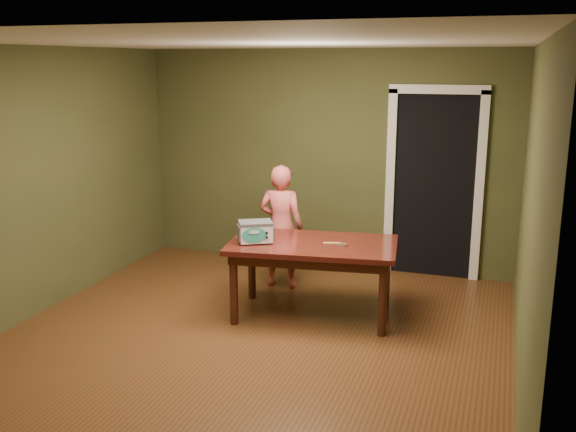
{
  "coord_description": "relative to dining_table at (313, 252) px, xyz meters",
  "views": [
    {
      "loc": [
        2.05,
        -4.87,
        2.45
      ],
      "look_at": [
        0.04,
        1.0,
        0.95
      ],
      "focal_mm": 40.0,
      "sensor_mm": 36.0,
      "label": 1
    }
  ],
  "objects": [
    {
      "name": "child",
      "position": [
        -0.57,
        0.71,
        0.04
      ],
      "size": [
        0.51,
        0.34,
        1.37
      ],
      "primitive_type": "imported",
      "rotation": [
        0.0,
        0.0,
        3.16
      ],
      "color": "#DC5E5A",
      "rests_on": "floor"
    },
    {
      "name": "toy_oven",
      "position": [
        -0.53,
        -0.17,
        0.21
      ],
      "size": [
        0.39,
        0.35,
        0.21
      ],
      "rotation": [
        0.0,
        0.0,
        0.51
      ],
      "color": "#4C4F54",
      "rests_on": "dining_table"
    },
    {
      "name": "floor",
      "position": [
        -0.35,
        -0.83,
        -0.65
      ],
      "size": [
        5.0,
        5.0,
        0.0
      ],
      "primitive_type": "plane",
      "color": "brown",
      "rests_on": "ground"
    },
    {
      "name": "spatula",
      "position": [
        0.19,
        0.03,
        0.1
      ],
      "size": [
        0.18,
        0.08,
        0.01
      ],
      "primitive_type": "cube",
      "rotation": [
        0.0,
        0.0,
        0.29
      ],
      "color": "#EDCE67",
      "rests_on": "dining_table"
    },
    {
      "name": "baking_pan",
      "position": [
        0.3,
        -0.02,
        0.11
      ],
      "size": [
        0.1,
        0.1,
        0.02
      ],
      "color": "silver",
      "rests_on": "dining_table"
    },
    {
      "name": "room_shell",
      "position": [
        -0.35,
        -0.83,
        1.06
      ],
      "size": [
        4.52,
        5.02,
        2.61
      ],
      "color": "#4B4C28",
      "rests_on": "ground"
    },
    {
      "name": "dining_table",
      "position": [
        0.0,
        0.0,
        0.0
      ],
      "size": [
        1.71,
        1.11,
        0.75
      ],
      "rotation": [
        0.0,
        0.0,
        0.14
      ],
      "color": "#3A120D",
      "rests_on": "floor"
    },
    {
      "name": "doorway",
      "position": [
        0.95,
        1.95,
        0.41
      ],
      "size": [
        1.1,
        0.66,
        2.25
      ],
      "color": "black",
      "rests_on": "ground"
    }
  ]
}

